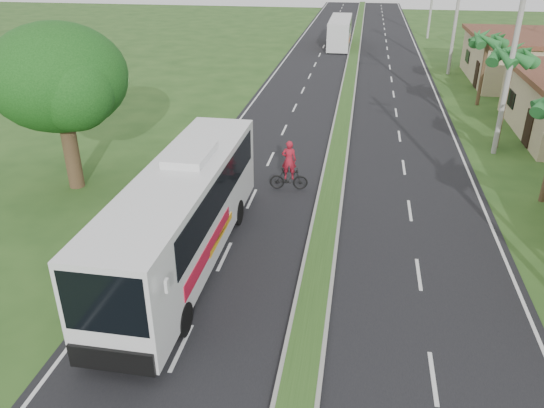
# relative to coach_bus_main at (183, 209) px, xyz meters

# --- Properties ---
(ground) EXTENTS (180.00, 180.00, 0.00)m
(ground) POSITION_rel_coach_bus_main_xyz_m (4.75, -4.49, -2.13)
(ground) COLOR #27491A
(ground) RESTS_ON ground
(road_asphalt) EXTENTS (14.00, 160.00, 0.02)m
(road_asphalt) POSITION_rel_coach_bus_main_xyz_m (4.75, 15.51, -2.12)
(road_asphalt) COLOR black
(road_asphalt) RESTS_ON ground
(median_strip) EXTENTS (1.20, 160.00, 0.18)m
(median_strip) POSITION_rel_coach_bus_main_xyz_m (4.75, 15.51, -2.02)
(median_strip) COLOR gray
(median_strip) RESTS_ON ground
(lane_edge_left) EXTENTS (0.12, 160.00, 0.01)m
(lane_edge_left) POSITION_rel_coach_bus_main_xyz_m (-1.95, 15.51, -2.13)
(lane_edge_left) COLOR silver
(lane_edge_left) RESTS_ON ground
(lane_edge_right) EXTENTS (0.12, 160.00, 0.01)m
(lane_edge_right) POSITION_rel_coach_bus_main_xyz_m (11.45, 15.51, -2.13)
(lane_edge_right) COLOR silver
(lane_edge_right) RESTS_ON ground
(shop_far) EXTENTS (8.60, 11.60, 3.82)m
(shop_far) POSITION_rel_coach_bus_main_xyz_m (18.75, 31.51, -0.20)
(shop_far) COLOR tan
(shop_far) RESTS_ON ground
(palm_verge_c) EXTENTS (2.40, 2.40, 5.85)m
(palm_verge_c) POSITION_rel_coach_bus_main_xyz_m (13.55, 14.51, 2.99)
(palm_verge_c) COLOR #473321
(palm_verge_c) RESTS_ON ground
(palm_verge_d) EXTENTS (2.40, 2.40, 5.25)m
(palm_verge_d) POSITION_rel_coach_bus_main_xyz_m (14.05, 23.51, 2.42)
(palm_verge_d) COLOR #473321
(palm_verge_d) RESTS_ON ground
(shade_tree) EXTENTS (6.30, 6.00, 7.54)m
(shade_tree) POSITION_rel_coach_bus_main_xyz_m (-7.36, 5.52, 2.90)
(shade_tree) COLOR #473321
(shade_tree) RESTS_ON ground
(utility_pole_b) EXTENTS (3.20, 0.28, 12.00)m
(utility_pole_b) POSITION_rel_coach_bus_main_xyz_m (13.23, 13.51, 4.13)
(utility_pole_b) COLOR gray
(utility_pole_b) RESTS_ON ground
(utility_pole_c) EXTENTS (1.60, 0.28, 11.00)m
(utility_pole_c) POSITION_rel_coach_bus_main_xyz_m (13.25, 33.51, 3.55)
(utility_pole_c) COLOR gray
(utility_pole_c) RESTS_ON ground
(coach_bus_main) EXTENTS (2.61, 11.99, 3.87)m
(coach_bus_main) POSITION_rel_coach_bus_main_xyz_m (0.00, 0.00, 0.00)
(coach_bus_main) COLOR silver
(coach_bus_main) RESTS_ON ground
(coach_bus_far) EXTENTS (2.34, 10.33, 3.00)m
(coach_bus_far) POSITION_rel_coach_bus_main_xyz_m (2.95, 46.18, -0.42)
(coach_bus_far) COLOR silver
(coach_bus_far) RESTS_ON ground
(motorcyclist) EXTENTS (1.82, 0.68, 2.41)m
(motorcyclist) POSITION_rel_coach_bus_main_xyz_m (2.75, 6.84, -1.24)
(motorcyclist) COLOR black
(motorcyclist) RESTS_ON ground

